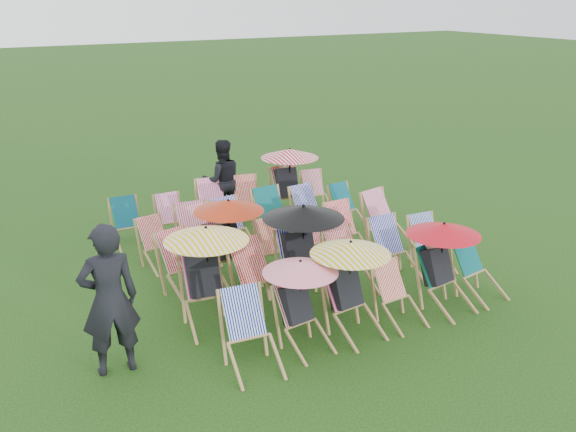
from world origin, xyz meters
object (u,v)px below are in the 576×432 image
deckchair_5 (479,270)px  deckchair_29 (316,192)px  deckchair_0 (251,334)px  person_rear (222,180)px  person_left (109,300)px

deckchair_5 → deckchair_29: size_ratio=1.06×
deckchair_0 → deckchair_5: deckchair_0 is taller
deckchair_0 → person_rear: (1.96, 5.20, 0.36)m
deckchair_0 → person_left: bearing=157.9°
deckchair_5 → person_rear: size_ratio=0.53×
person_left → person_rear: bearing=-123.4°
deckchair_29 → person_rear: (-1.95, 0.49, 0.42)m
deckchair_29 → person_left: bearing=-134.1°
deckchair_5 → person_left: bearing=163.9°
deckchair_0 → person_left: (-1.49, 0.79, 0.50)m
deckchair_5 → person_rear: (-1.95, 5.15, 0.39)m
deckchair_5 → deckchair_29: (0.01, 4.66, -0.03)m
deckchair_0 → person_rear: 5.57m
deckchair_5 → person_left: 5.47m
deckchair_5 → deckchair_29: bearing=81.5°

